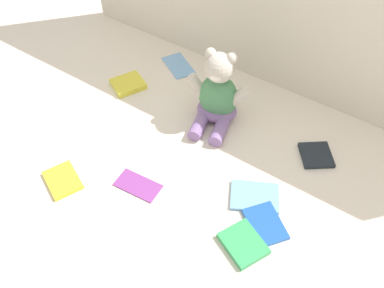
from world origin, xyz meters
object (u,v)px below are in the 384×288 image
object	(u,v)px
book_case_4	(316,155)
book_case_7	(138,185)
book_case_2	(63,180)
book_case_3	(243,244)
book_case_1	(265,224)
book_case_8	(128,84)
teddy_bear	(217,96)
book_case_6	(178,65)
book_case_5	(255,197)

from	to	relation	value
book_case_4	book_case_7	distance (m)	0.54
book_case_2	book_case_3	size ratio (longest dim) A/B	1.01
book_case_7	book_case_4	bearing A→B (deg)	-49.62
book_case_1	book_case_7	size ratio (longest dim) A/B	0.91
book_case_2	book_case_4	world-z (taller)	same
book_case_7	book_case_8	distance (m)	0.44
teddy_bear	book_case_8	distance (m)	0.35
book_case_1	book_case_8	size ratio (longest dim) A/B	1.13
book_case_8	teddy_bear	bearing A→B (deg)	-146.35
book_case_7	book_case_1	bearing A→B (deg)	-81.36
book_case_4	book_case_2	bearing A→B (deg)	-176.13
book_case_3	book_case_8	bearing A→B (deg)	-90.81
book_case_6	book_case_7	size ratio (longest dim) A/B	1.06
teddy_bear	book_case_8	size ratio (longest dim) A/B	2.42
book_case_4	book_case_7	size ratio (longest dim) A/B	0.74
book_case_7	book_case_5	bearing A→B (deg)	-68.20
book_case_2	book_case_5	world-z (taller)	book_case_2
book_case_1	book_case_2	world-z (taller)	same
book_case_2	book_case_3	distance (m)	0.54
teddy_bear	book_case_5	distance (m)	0.34
teddy_bear	book_case_3	bearing A→B (deg)	-63.89
book_case_4	book_case_8	world-z (taller)	book_case_8
book_case_2	book_case_6	distance (m)	0.62
teddy_bear	book_case_4	bearing A→B (deg)	-9.79
book_case_1	book_case_5	bearing A→B (deg)	-96.45
teddy_bear	book_case_5	bearing A→B (deg)	-53.51
book_case_1	book_case_2	size ratio (longest dim) A/B	1.06
book_case_6	book_case_2	bearing A→B (deg)	-147.67
book_case_6	book_case_7	bearing A→B (deg)	-127.19
book_case_7	teddy_bear	bearing A→B (deg)	-11.48
book_case_3	book_case_4	distance (m)	0.38
book_case_4	book_case_6	size ratio (longest dim) A/B	0.70
book_case_1	book_case_8	bearing A→B (deg)	-71.85
book_case_1	book_case_7	bearing A→B (deg)	-38.88
book_case_2	book_case_7	distance (m)	0.22
book_case_1	book_case_8	distance (m)	0.70
teddy_bear	book_case_2	bearing A→B (deg)	-130.16
book_case_3	book_case_6	world-z (taller)	book_case_3
book_case_8	book_case_2	bearing A→B (deg)	131.17
book_case_1	book_case_4	bearing A→B (deg)	-146.23
book_case_1	book_case_7	world-z (taller)	book_case_1
book_case_8	book_case_3	bearing A→B (deg)	-179.48
book_case_2	book_case_7	world-z (taller)	book_case_2
book_case_1	book_case_8	world-z (taller)	book_case_8
book_case_3	book_case_8	size ratio (longest dim) A/B	1.06
book_case_2	book_case_4	distance (m)	0.76
book_case_2	book_case_8	distance (m)	0.44
book_case_4	book_case_5	xyz separation A→B (m)	(-0.08, -0.24, -0.00)
book_case_4	book_case_3	bearing A→B (deg)	-132.90
book_case_4	book_case_6	bearing A→B (deg)	131.12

